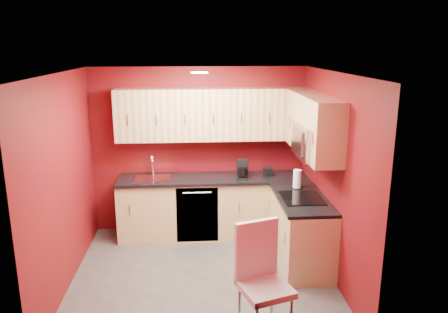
{
  "coord_description": "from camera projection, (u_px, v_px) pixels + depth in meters",
  "views": [
    {
      "loc": [
        -0.08,
        -4.96,
        2.81
      ],
      "look_at": [
        0.31,
        0.55,
        1.39
      ],
      "focal_mm": 35.0,
      "sensor_mm": 36.0,
      "label": 1
    }
  ],
  "objects": [
    {
      "name": "wall_back",
      "position": [
        199.0,
        150.0,
        6.63
      ],
      "size": [
        3.2,
        0.0,
        3.2
      ],
      "primitive_type": "plane",
      "rotation": [
        1.57,
        0.0,
        0.0
      ],
      "color": "#6A0F0A",
      "rests_on": "floor"
    },
    {
      "name": "base_cabinets_right",
      "position": [
        301.0,
        231.0,
        5.72
      ],
      "size": [
        0.6,
        1.3,
        0.87
      ],
      "primitive_type": "cube",
      "color": "tan",
      "rests_on": "floor"
    },
    {
      "name": "wall_left",
      "position": [
        64.0,
        183.0,
        5.07
      ],
      "size": [
        0.0,
        3.0,
        3.0
      ],
      "primitive_type": "plane",
      "rotation": [
        1.57,
        0.0,
        1.57
      ],
      "color": "#6A0F0A",
      "rests_on": "floor"
    },
    {
      "name": "ceiling",
      "position": [
        200.0,
        73.0,
        4.87
      ],
      "size": [
        3.2,
        3.2,
        0.0
      ],
      "primitive_type": "plane",
      "rotation": [
        3.14,
        0.0,
        0.0
      ],
      "color": "white",
      "rests_on": "wall_back"
    },
    {
      "name": "upper_cabinets_back",
      "position": [
        213.0,
        114.0,
        6.33
      ],
      "size": [
        2.8,
        0.35,
        0.75
      ],
      "primitive_type": "cube",
      "color": "#D6B679",
      "rests_on": "wall_back"
    },
    {
      "name": "upper_cabinets_right",
      "position": [
        312.0,
        119.0,
        5.55
      ],
      "size": [
        0.35,
        1.55,
        0.75
      ],
      "color": "#D6B679",
      "rests_on": "wall_right"
    },
    {
      "name": "countertop_right",
      "position": [
        302.0,
        199.0,
        5.59
      ],
      "size": [
        0.63,
        1.27,
        0.04
      ],
      "primitive_type": "cube",
      "color": "black",
      "rests_on": "base_cabinets_right"
    },
    {
      "name": "dishwasher_front",
      "position": [
        197.0,
        215.0,
        6.26
      ],
      "size": [
        0.6,
        0.02,
        0.82
      ],
      "primitive_type": "cube",
      "color": "black",
      "rests_on": "base_cabinets_back"
    },
    {
      "name": "downlight",
      "position": [
        200.0,
        73.0,
        5.17
      ],
      "size": [
        0.2,
        0.2,
        0.01
      ],
      "primitive_type": "cylinder",
      "color": "white",
      "rests_on": "ceiling"
    },
    {
      "name": "dining_chair",
      "position": [
        265.0,
        283.0,
        4.23
      ],
      "size": [
        0.58,
        0.6,
        1.13
      ],
      "primitive_type": null,
      "rotation": [
        0.0,
        0.0,
        0.32
      ],
      "color": "silver",
      "rests_on": "floor"
    },
    {
      "name": "microwave",
      "position": [
        314.0,
        141.0,
        5.37
      ],
      "size": [
        0.42,
        0.76,
        0.42
      ],
      "color": "silver",
      "rests_on": "upper_cabinets_right"
    },
    {
      "name": "cooktop",
      "position": [
        302.0,
        198.0,
        5.55
      ],
      "size": [
        0.5,
        0.55,
        0.01
      ],
      "primitive_type": "cube",
      "color": "black",
      "rests_on": "countertop_right"
    },
    {
      "name": "paper_towel",
      "position": [
        297.0,
        179.0,
        5.91
      ],
      "size": [
        0.15,
        0.15,
        0.26
      ],
      "primitive_type": null,
      "rotation": [
        0.0,
        0.0,
        0.03
      ],
      "color": "white",
      "rests_on": "countertop_right"
    },
    {
      "name": "wall_front",
      "position": [
        205.0,
        232.0,
        3.73
      ],
      "size": [
        3.2,
        0.0,
        3.2
      ],
      "primitive_type": "plane",
      "rotation": [
        -1.57,
        0.0,
        0.0
      ],
      "color": "#6A0F0A",
      "rests_on": "floor"
    },
    {
      "name": "base_cabinets_back",
      "position": [
        214.0,
        207.0,
        6.56
      ],
      "size": [
        2.8,
        0.6,
        0.87
      ],
      "primitive_type": "cube",
      "color": "tan",
      "rests_on": "floor"
    },
    {
      "name": "countertop_back",
      "position": [
        214.0,
        179.0,
        6.43
      ],
      "size": [
        2.8,
        0.63,
        0.04
      ],
      "primitive_type": "cube",
      "color": "black",
      "rests_on": "base_cabinets_back"
    },
    {
      "name": "napkin_holder",
      "position": [
        268.0,
        172.0,
        6.49
      ],
      "size": [
        0.14,
        0.14,
        0.12
      ],
      "primitive_type": null,
      "rotation": [
        0.0,
        0.0,
        0.19
      ],
      "color": "black",
      "rests_on": "countertop_back"
    },
    {
      "name": "sink",
      "position": [
        152.0,
        176.0,
        6.37
      ],
      "size": [
        0.52,
        0.42,
        0.35
      ],
      "color": "silver",
      "rests_on": "countertop_back"
    },
    {
      "name": "floor",
      "position": [
        203.0,
        274.0,
        5.49
      ],
      "size": [
        3.2,
        3.2,
        0.0
      ],
      "primitive_type": "plane",
      "color": "#52504D",
      "rests_on": "ground"
    },
    {
      "name": "coffee_maker",
      "position": [
        242.0,
        170.0,
        6.33
      ],
      "size": [
        0.2,
        0.25,
        0.28
      ],
      "primitive_type": null,
      "rotation": [
        0.0,
        0.0,
        -0.19
      ],
      "color": "black",
      "rests_on": "countertop_back"
    },
    {
      "name": "wall_right",
      "position": [
        333.0,
        177.0,
        5.29
      ],
      "size": [
        0.0,
        3.0,
        3.0
      ],
      "primitive_type": "plane",
      "rotation": [
        1.57,
        0.0,
        -1.57
      ],
      "color": "#6A0F0A",
      "rests_on": "floor"
    }
  ]
}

